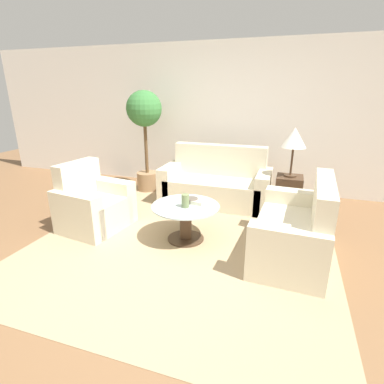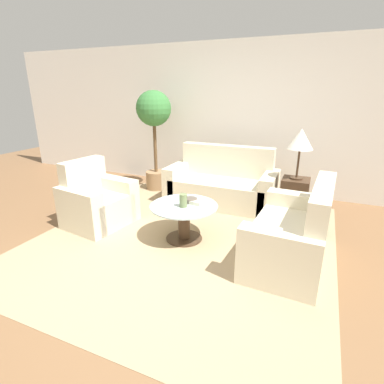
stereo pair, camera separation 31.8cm
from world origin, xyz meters
name	(u,v)px [view 2 (the right image)]	position (x,y,z in m)	size (l,w,h in m)	color
ground_plane	(155,260)	(0.00, 0.00, 0.00)	(14.00, 14.00, 0.00)	brown
wall_back	(233,118)	(0.00, 2.90, 1.30)	(10.00, 0.06, 2.60)	white
rug	(184,239)	(0.09, 0.59, 0.00)	(3.52, 3.68, 0.01)	tan
sofa_main	(222,186)	(0.12, 2.01, 0.30)	(1.74, 0.78, 0.93)	beige
armchair	(97,203)	(-1.23, 0.54, 0.29)	(0.84, 0.95, 0.89)	beige
loveseat	(295,237)	(1.40, 0.60, 0.29)	(0.82, 1.40, 0.91)	beige
coffee_table	(184,218)	(0.09, 0.59, 0.30)	(0.83, 0.83, 0.46)	#422D1E
side_table	(294,198)	(1.27, 1.87, 0.29)	(0.38, 0.38, 0.58)	#422D1E
table_lamp	(301,140)	(1.27, 1.87, 1.14)	(0.35, 0.35, 0.71)	#422D1E
potted_plant	(154,122)	(-1.25, 2.24, 1.24)	(0.62, 0.62, 1.79)	#93704C
vase	(183,201)	(0.11, 0.53, 0.54)	(0.09, 0.09, 0.16)	#6B7A4C
bowl	(191,200)	(0.13, 0.71, 0.49)	(0.17, 0.17, 0.05)	brown
book_stack	(196,202)	(0.21, 0.69, 0.48)	(0.19, 0.17, 0.05)	beige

